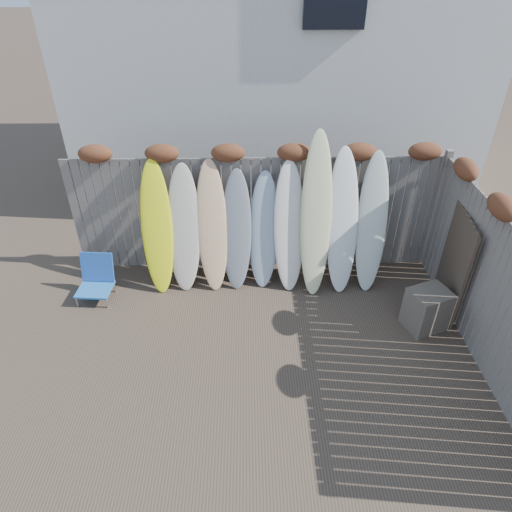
{
  "coord_description": "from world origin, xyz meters",
  "views": [
    {
      "loc": [
        -0.11,
        -4.19,
        4.76
      ],
      "look_at": [
        0.0,
        1.2,
        1.0
      ],
      "focal_mm": 32.0,
      "sensor_mm": 36.0,
      "label": 1
    }
  ],
  "objects_px": {
    "beach_chair": "(96,278)",
    "lattice_panel": "(454,265)",
    "wooden_crate": "(427,309)",
    "surfboard_0": "(157,228)"
  },
  "relations": [
    {
      "from": "beach_chair",
      "to": "lattice_panel",
      "type": "bearing_deg",
      "value": -4.17
    },
    {
      "from": "wooden_crate",
      "to": "lattice_panel",
      "type": "xyz_separation_m",
      "value": [
        0.45,
        0.44,
        0.48
      ]
    },
    {
      "from": "lattice_panel",
      "to": "beach_chair",
      "type": "bearing_deg",
      "value": -176.58
    },
    {
      "from": "beach_chair",
      "to": "lattice_panel",
      "type": "height_order",
      "value": "lattice_panel"
    },
    {
      "from": "surfboard_0",
      "to": "beach_chair",
      "type": "bearing_deg",
      "value": -164.66
    },
    {
      "from": "beach_chair",
      "to": "wooden_crate",
      "type": "height_order",
      "value": "beach_chair"
    },
    {
      "from": "wooden_crate",
      "to": "surfboard_0",
      "type": "distance_m",
      "value": 4.25
    },
    {
      "from": "lattice_panel",
      "to": "surfboard_0",
      "type": "xyz_separation_m",
      "value": [
        -4.47,
        0.73,
        0.23
      ]
    },
    {
      "from": "lattice_panel",
      "to": "surfboard_0",
      "type": "relative_size",
      "value": 0.74
    },
    {
      "from": "wooden_crate",
      "to": "surfboard_0",
      "type": "height_order",
      "value": "surfboard_0"
    }
  ]
}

